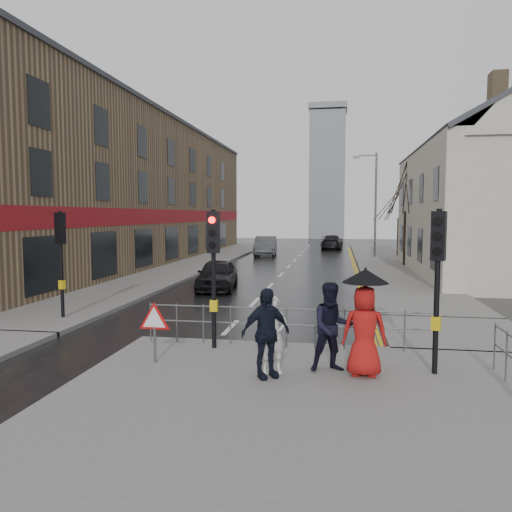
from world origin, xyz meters
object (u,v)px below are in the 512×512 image
(pedestrian_b, at_px, (332,327))
(car_mid, at_px, (266,246))
(pedestrian_a, at_px, (273,335))
(car_parked, at_px, (217,275))
(pedestrian_d, at_px, (266,333))
(pedestrian_with_umbrella, at_px, (365,320))

(pedestrian_b, distance_m, car_mid, 31.25)
(pedestrian_a, relative_size, car_parked, 0.40)
(car_parked, bearing_deg, pedestrian_d, -77.88)
(car_parked, distance_m, car_mid, 19.16)
(pedestrian_a, relative_size, pedestrian_d, 0.89)
(pedestrian_a, bearing_deg, pedestrian_b, -4.77)
(pedestrian_b, height_order, car_mid, pedestrian_b)
(pedestrian_with_umbrella, xyz_separation_m, car_parked, (-5.96, 11.76, -0.61))
(pedestrian_d, bearing_deg, pedestrian_b, -9.68)
(pedestrian_a, height_order, car_mid, pedestrian_a)
(pedestrian_b, xyz_separation_m, car_parked, (-5.31, 11.54, -0.38))
(pedestrian_a, distance_m, pedestrian_with_umbrella, 1.89)
(pedestrian_d, height_order, car_mid, pedestrian_d)
(car_mid, bearing_deg, pedestrian_a, -86.02)
(pedestrian_a, xyz_separation_m, car_mid, (-4.68, 31.07, -0.15))
(pedestrian_b, height_order, pedestrian_with_umbrella, pedestrian_with_umbrella)
(pedestrian_d, bearing_deg, pedestrian_a, 30.74)
(pedestrian_d, distance_m, car_mid, 31.66)
(pedestrian_d, bearing_deg, car_mid, 62.62)
(pedestrian_b, bearing_deg, pedestrian_with_umbrella, -35.05)
(pedestrian_b, relative_size, pedestrian_with_umbrella, 0.85)
(pedestrian_a, relative_size, car_mid, 0.33)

